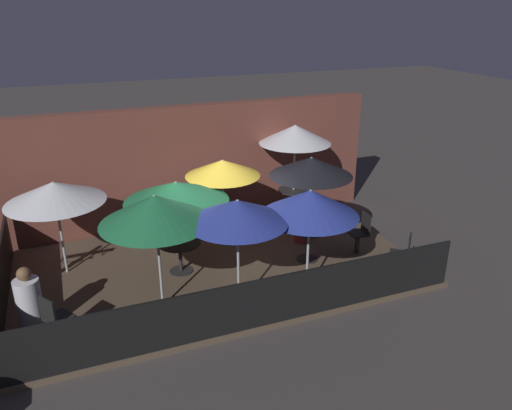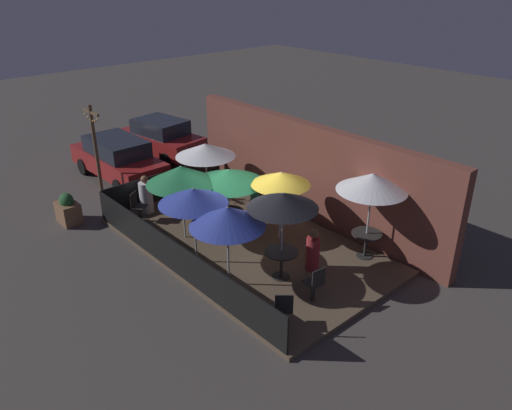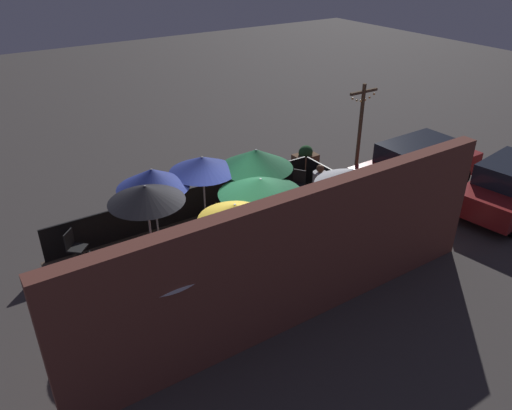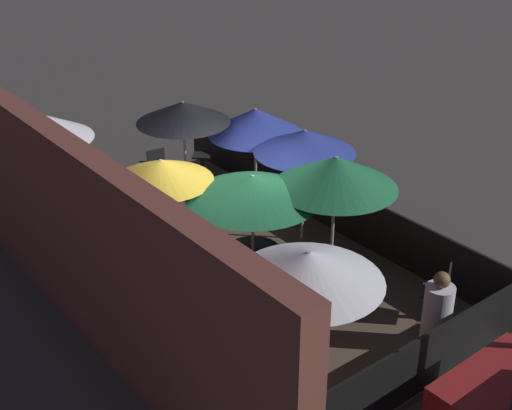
% 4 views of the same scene
% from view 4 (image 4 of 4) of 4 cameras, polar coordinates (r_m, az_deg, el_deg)
% --- Properties ---
extents(ground_plane, '(60.00, 60.00, 0.00)m').
position_cam_4_polar(ground_plane, '(12.66, -2.26, -5.32)').
color(ground_plane, '#423D3A').
extents(patio_deck, '(8.52, 4.89, 0.12)m').
position_cam_4_polar(patio_deck, '(12.63, -2.27, -5.09)').
color(patio_deck, brown).
rests_on(patio_deck, ground_plane).
extents(building_wall, '(10.12, 0.36, 3.16)m').
position_cam_4_polar(building_wall, '(10.74, -14.03, -2.73)').
color(building_wall, brown).
rests_on(building_wall, ground_plane).
extents(fence_front, '(8.32, 0.05, 0.95)m').
position_cam_4_polar(fence_front, '(13.72, 5.81, 0.11)').
color(fence_front, black).
rests_on(fence_front, patio_deck).
extents(fence_side_left, '(0.05, 4.69, 0.95)m').
position_cam_4_polar(fence_side_left, '(9.84, 12.67, -12.58)').
color(fence_side_left, black).
rests_on(fence_side_left, patio_deck).
extents(patio_umbrella_0, '(1.87, 1.87, 2.48)m').
position_cam_4_polar(patio_umbrella_0, '(13.04, -16.99, 6.03)').
color(patio_umbrella_0, '#B2B2B7').
rests_on(patio_umbrella_0, patio_deck).
extents(patio_umbrella_1, '(2.14, 2.14, 2.04)m').
position_cam_4_polar(patio_umbrella_1, '(11.14, -0.26, 1.42)').
color(patio_umbrella_1, '#B2B2B7').
rests_on(patio_umbrella_1, patio_deck).
extents(patio_umbrella_2, '(1.77, 1.77, 2.39)m').
position_cam_4_polar(patio_umbrella_2, '(13.39, -5.86, 7.39)').
color(patio_umbrella_2, '#B2B2B7').
rests_on(patio_umbrella_2, patio_deck).
extents(patio_umbrella_3, '(2.00, 2.00, 2.05)m').
position_cam_4_polar(patio_umbrella_3, '(9.11, 4.22, -4.94)').
color(patio_umbrella_3, '#B2B2B7').
rests_on(patio_umbrella_3, patio_deck).
extents(patio_umbrella_4, '(2.01, 2.01, 2.26)m').
position_cam_4_polar(patio_umbrella_4, '(11.34, 6.40, 2.63)').
color(patio_umbrella_4, '#B2B2B7').
rests_on(patio_umbrella_4, patio_deck).
extents(patio_umbrella_5, '(1.86, 1.86, 2.17)m').
position_cam_4_polar(patio_umbrella_5, '(13.64, -0.03, 6.70)').
color(patio_umbrella_5, '#B2B2B7').
rests_on(patio_umbrella_5, patio_deck).
extents(patio_umbrella_6, '(1.70, 1.70, 2.10)m').
position_cam_4_polar(patio_umbrella_6, '(11.62, -7.58, 2.75)').
color(patio_umbrella_6, '#B2B2B7').
rests_on(patio_umbrella_6, patio_deck).
extents(patio_umbrella_7, '(1.82, 1.82, 2.17)m').
position_cam_4_polar(patio_umbrella_7, '(12.60, 3.93, 5.09)').
color(patio_umbrella_7, '#B2B2B7').
rests_on(patio_umbrella_7, patio_deck).
extents(dining_table_0, '(0.83, 0.83, 0.73)m').
position_cam_4_polar(dining_table_0, '(13.69, -16.07, -0.46)').
color(dining_table_0, black).
rests_on(dining_table_0, patio_deck).
extents(dining_table_1, '(0.91, 0.91, 0.71)m').
position_cam_4_polar(dining_table_1, '(11.74, -0.25, -4.18)').
color(dining_table_1, black).
rests_on(dining_table_1, patio_deck).
extents(dining_table_2, '(0.87, 0.87, 0.77)m').
position_cam_4_polar(dining_table_2, '(13.99, -5.56, 1.29)').
color(dining_table_2, black).
rests_on(dining_table_2, patio_deck).
extents(patio_chair_0, '(0.55, 0.55, 0.95)m').
position_cam_4_polar(patio_chair_0, '(11.32, 14.45, -6.69)').
color(patio_chair_0, black).
rests_on(patio_chair_0, patio_deck).
extents(patio_chair_1, '(0.44, 0.44, 0.95)m').
position_cam_4_polar(patio_chair_1, '(15.09, -7.78, 2.79)').
color(patio_chair_1, black).
rests_on(patio_chair_1, patio_deck).
extents(patio_chair_2, '(0.57, 0.57, 0.96)m').
position_cam_4_polar(patio_chair_2, '(15.85, -4.32, 4.20)').
color(patio_chair_2, black).
rests_on(patio_chair_2, patio_deck).
extents(patron_0, '(0.47, 0.47, 1.27)m').
position_cam_4_polar(patron_0, '(10.74, 14.29, -8.47)').
color(patron_0, silver).
rests_on(patron_0, patio_deck).
extents(patron_1, '(0.46, 0.46, 1.19)m').
position_cam_4_polar(patron_1, '(10.46, -5.21, -8.78)').
color(patron_1, '#236642').
rests_on(patron_1, patio_deck).
extents(patron_2, '(0.51, 0.51, 1.20)m').
position_cam_4_polar(patron_2, '(13.85, -9.23, 0.46)').
color(patron_2, maroon).
rests_on(patron_2, patio_deck).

